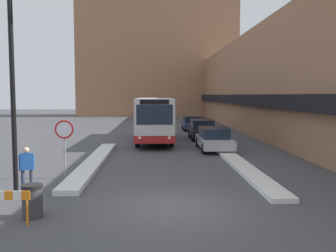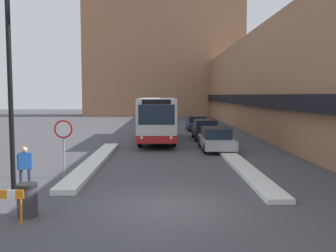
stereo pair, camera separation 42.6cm
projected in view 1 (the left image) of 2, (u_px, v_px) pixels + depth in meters
name	position (u px, v px, depth m)	size (l,w,h in m)	color
ground_plane	(173.00, 207.00, 11.59)	(160.00, 160.00, 0.00)	#47474C
building_row_right	(265.00, 84.00, 35.49)	(5.50, 60.00, 8.98)	#996B4C
building_backdrop_far	(157.00, 58.00, 62.82)	(26.00, 8.00, 19.38)	#996B4C
snow_bank_left	(94.00, 161.00, 18.92)	(0.90, 12.39, 0.20)	silver
snow_bank_right	(237.00, 162.00, 18.90)	(0.90, 14.14, 0.17)	silver
city_bus	(154.00, 118.00, 27.99)	(2.56, 10.70, 3.22)	silver
parked_car_front	(214.00, 139.00, 23.61)	(1.89, 4.82, 1.41)	#B7B7BC
parked_car_middle	(202.00, 129.00, 29.45)	(1.91, 4.32, 1.52)	black
parked_car_back	(192.00, 123.00, 37.01)	(1.90, 4.53, 1.39)	navy
stop_sign	(64.00, 136.00, 15.39)	(0.76, 0.08, 2.42)	gray
street_lamp	(20.00, 68.00, 12.19)	(1.46, 0.36, 7.07)	black
pedestrian	(27.00, 165.00, 13.32)	(0.49, 0.35, 1.61)	#333851
trash_bin	(32.00, 201.00, 10.51)	(0.59, 0.59, 0.95)	#38383D
construction_barricade	(9.00, 201.00, 9.84)	(1.10, 0.06, 0.94)	orange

